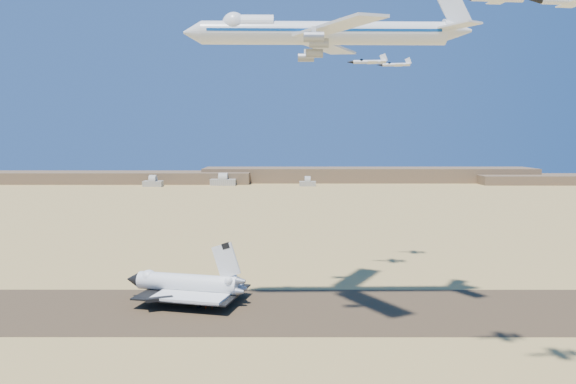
{
  "coord_description": "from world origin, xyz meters",
  "views": [
    {
      "loc": [
        17.79,
        -179.85,
        56.66
      ],
      "look_at": [
        17.59,
        8.0,
        38.4
      ],
      "focal_mm": 35.0,
      "sensor_mm": 36.0,
      "label": 1
    }
  ],
  "objects_px": {
    "shuttle": "(187,285)",
    "carrier_747": "(315,33)",
    "crew_b": "(212,306)",
    "chase_jet_b": "(569,1)",
    "chase_jet_d": "(369,62)",
    "chase_jet_e": "(395,65)",
    "crew_a": "(206,307)",
    "crew_c": "(203,304)"
  },
  "relations": [
    {
      "from": "chase_jet_b",
      "to": "crew_b",
      "type": "bearing_deg",
      "value": 133.4
    },
    {
      "from": "chase_jet_e",
      "to": "chase_jet_d",
      "type": "bearing_deg",
      "value": -117.72
    },
    {
      "from": "shuttle",
      "to": "crew_a",
      "type": "distance_m",
      "value": 12.68
    },
    {
      "from": "chase_jet_d",
      "to": "chase_jet_b",
      "type": "bearing_deg",
      "value": -73.54
    },
    {
      "from": "chase_jet_b",
      "to": "carrier_747",
      "type": "bearing_deg",
      "value": 121.15
    },
    {
      "from": "crew_a",
      "to": "chase_jet_d",
      "type": "xyz_separation_m",
      "value": [
        58.83,
        42.78,
        85.43
      ]
    },
    {
      "from": "carrier_747",
      "to": "chase_jet_d",
      "type": "xyz_separation_m",
      "value": [
        23.31,
        49.54,
        -2.06
      ]
    },
    {
      "from": "carrier_747",
      "to": "crew_c",
      "type": "xyz_separation_m",
      "value": [
        -36.92,
        9.72,
        -87.47
      ]
    },
    {
      "from": "chase_jet_e",
      "to": "crew_a",
      "type": "bearing_deg",
      "value": -131.02
    },
    {
      "from": "chase_jet_e",
      "to": "shuttle",
      "type": "bearing_deg",
      "value": -137.94
    },
    {
      "from": "chase_jet_d",
      "to": "chase_jet_e",
      "type": "xyz_separation_m",
      "value": [
        14.19,
        19.29,
        1.37
      ]
    },
    {
      "from": "crew_b",
      "to": "chase_jet_d",
      "type": "distance_m",
      "value": 110.94
    },
    {
      "from": "crew_c",
      "to": "chase_jet_d",
      "type": "relative_size",
      "value": 0.1
    },
    {
      "from": "shuttle",
      "to": "crew_c",
      "type": "xyz_separation_m",
      "value": [
        6.41,
        -5.7,
        -4.96
      ]
    },
    {
      "from": "crew_c",
      "to": "chase_jet_b",
      "type": "distance_m",
      "value": 137.42
    },
    {
      "from": "carrier_747",
      "to": "crew_c",
      "type": "height_order",
      "value": "carrier_747"
    },
    {
      "from": "shuttle",
      "to": "chase_jet_d",
      "type": "relative_size",
      "value": 2.76
    },
    {
      "from": "crew_c",
      "to": "chase_jet_b",
      "type": "height_order",
      "value": "chase_jet_b"
    },
    {
      "from": "shuttle",
      "to": "chase_jet_b",
      "type": "xyz_separation_m",
      "value": [
        90.24,
        -76.85,
        77.47
      ]
    },
    {
      "from": "crew_c",
      "to": "crew_b",
      "type": "bearing_deg",
      "value": -154.06
    },
    {
      "from": "crew_b",
      "to": "chase_jet_e",
      "type": "bearing_deg",
      "value": -56.34
    },
    {
      "from": "crew_b",
      "to": "crew_c",
      "type": "relative_size",
      "value": 1.15
    },
    {
      "from": "crew_a",
      "to": "chase_jet_d",
      "type": "height_order",
      "value": "chase_jet_d"
    },
    {
      "from": "shuttle",
      "to": "chase_jet_d",
      "type": "distance_m",
      "value": 109.9
    },
    {
      "from": "shuttle",
      "to": "carrier_747",
      "type": "relative_size",
      "value": 0.5
    },
    {
      "from": "shuttle",
      "to": "crew_a",
      "type": "bearing_deg",
      "value": -34.51
    },
    {
      "from": "chase_jet_d",
      "to": "chase_jet_e",
      "type": "bearing_deg",
      "value": 58.12
    },
    {
      "from": "shuttle",
      "to": "chase_jet_e",
      "type": "distance_m",
      "value": 126.82
    },
    {
      "from": "carrier_747",
      "to": "shuttle",
      "type": "bearing_deg",
      "value": 159.12
    },
    {
      "from": "carrier_747",
      "to": "chase_jet_e",
      "type": "bearing_deg",
      "value": 60.14
    },
    {
      "from": "crew_b",
      "to": "chase_jet_b",
      "type": "xyz_separation_m",
      "value": [
        80.21,
        -68.23,
        82.31
      ]
    },
    {
      "from": "crew_b",
      "to": "chase_jet_e",
      "type": "xyz_separation_m",
      "value": [
        70.8,
        62.03,
        86.67
      ]
    },
    {
      "from": "crew_b",
      "to": "chase_jet_b",
      "type": "bearing_deg",
      "value": -137.95
    },
    {
      "from": "crew_c",
      "to": "shuttle",
      "type": "bearing_deg",
      "value": 23.14
    },
    {
      "from": "crew_c",
      "to": "chase_jet_b",
      "type": "relative_size",
      "value": 0.1
    },
    {
      "from": "crew_a",
      "to": "chase_jet_b",
      "type": "height_order",
      "value": "chase_jet_b"
    },
    {
      "from": "crew_b",
      "to": "crew_a",
      "type": "bearing_deg",
      "value": 83.51
    },
    {
      "from": "crew_c",
      "to": "chase_jet_e",
      "type": "distance_m",
      "value": 128.71
    },
    {
      "from": "crew_a",
      "to": "chase_jet_e",
      "type": "xyz_separation_m",
      "value": [
        73.02,
        62.07,
        86.81
      ]
    },
    {
      "from": "chase_jet_d",
      "to": "chase_jet_e",
      "type": "distance_m",
      "value": 23.99
    },
    {
      "from": "carrier_747",
      "to": "chase_jet_d",
      "type": "distance_m",
      "value": 54.79
    },
    {
      "from": "crew_b",
      "to": "shuttle",
      "type": "bearing_deg",
      "value": 41.75
    }
  ]
}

